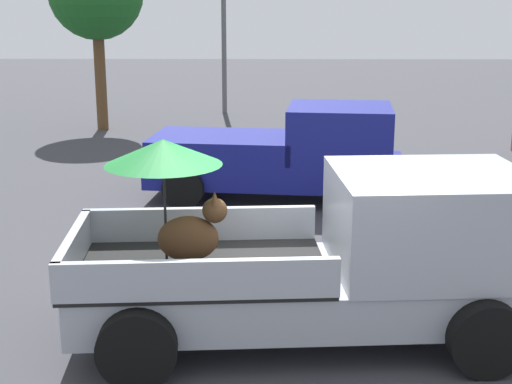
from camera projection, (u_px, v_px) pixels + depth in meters
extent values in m
plane|color=#38383D|center=(302.00, 337.00, 8.33)|extent=(80.00, 80.00, 0.00)
cylinder|color=black|center=(430.00, 270.00, 9.28)|extent=(0.82, 0.34, 0.80)
cylinder|color=black|center=(486.00, 339.00, 7.39)|extent=(0.82, 0.34, 0.80)
cylinder|color=black|center=(153.00, 276.00, 9.08)|extent=(0.82, 0.34, 0.80)
cylinder|color=black|center=(137.00, 348.00, 7.19)|extent=(0.82, 0.34, 0.80)
cube|color=#9EA3AD|center=(302.00, 290.00, 8.19)|extent=(5.12, 2.15, 0.50)
cube|color=#9EA3AD|center=(430.00, 220.00, 8.07)|extent=(2.23, 2.00, 1.08)
cube|color=black|center=(199.00, 268.00, 8.05)|extent=(2.92, 2.03, 0.06)
cube|color=#9EA3AD|center=(200.00, 224.00, 8.88)|extent=(2.80, 0.30, 0.40)
cube|color=#9EA3AD|center=(197.00, 280.00, 7.11)|extent=(2.80, 0.30, 0.40)
cube|color=#9EA3AD|center=(73.00, 251.00, 7.92)|extent=(0.23, 1.84, 0.40)
ellipsoid|color=#472D19|center=(188.00, 239.00, 8.14)|extent=(0.70, 0.37, 0.52)
sphere|color=#472D19|center=(215.00, 211.00, 8.08)|extent=(0.30, 0.30, 0.28)
cone|color=#472D19|center=(215.00, 196.00, 8.12)|extent=(0.10, 0.10, 0.12)
cone|color=#472D19|center=(215.00, 200.00, 7.96)|extent=(0.10, 0.10, 0.12)
cylinder|color=black|center=(165.00, 211.00, 8.10)|extent=(0.03, 0.03, 1.13)
cone|color=#19722D|center=(163.00, 152.00, 7.93)|extent=(1.38, 1.38, 0.28)
cylinder|color=black|center=(359.00, 170.00, 14.80)|extent=(0.78, 0.34, 0.76)
cylinder|color=black|center=(360.00, 194.00, 12.98)|extent=(0.78, 0.34, 0.76)
cylinder|color=black|center=(203.00, 166.00, 15.18)|extent=(0.78, 0.34, 0.76)
cylinder|color=black|center=(183.00, 188.00, 13.35)|extent=(0.78, 0.34, 0.76)
cube|color=navy|center=(276.00, 170.00, 14.04)|extent=(4.97, 2.31, 0.50)
cube|color=navy|center=(340.00, 133.00, 13.70)|extent=(2.08, 1.99, 1.00)
cube|color=navy|center=(224.00, 146.00, 14.04)|extent=(2.88, 2.08, 0.40)
cylinder|color=#59595B|center=(224.00, 45.00, 24.21)|extent=(0.16, 0.16, 4.50)
cylinder|color=brown|center=(101.00, 79.00, 21.20)|extent=(0.32, 0.32, 2.98)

